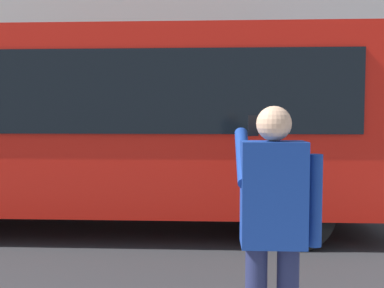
% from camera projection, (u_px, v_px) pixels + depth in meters
% --- Properties ---
extents(ground_plane, '(60.00, 60.00, 0.00)m').
position_uv_depth(ground_plane, '(203.00, 224.00, 7.26)').
color(ground_plane, '#2B2B2D').
extents(red_bus, '(9.05, 2.54, 3.08)m').
position_uv_depth(red_bus, '(93.00, 122.00, 7.01)').
color(red_bus, red).
rests_on(red_bus, ground_plane).
extents(pedestrian_photographer, '(0.53, 0.52, 1.70)m').
position_uv_depth(pedestrian_photographer, '(273.00, 219.00, 2.77)').
color(pedestrian_photographer, '#1E2347').
rests_on(pedestrian_photographer, sidewalk_curb).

